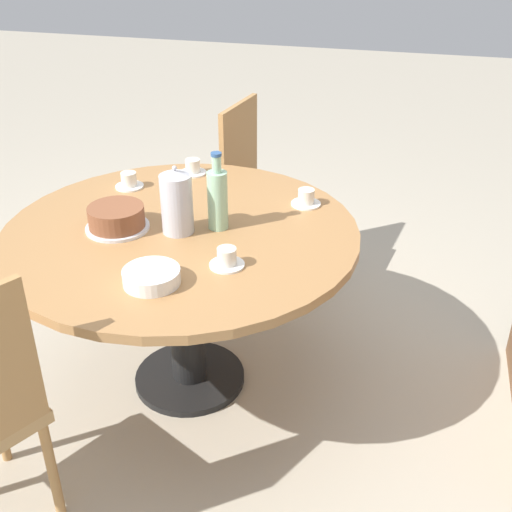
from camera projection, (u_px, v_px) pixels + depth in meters
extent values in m
plane|color=#B2A893|center=(190.00, 380.00, 2.80)|extent=(14.00, 14.00, 0.00)
cylinder|color=black|center=(190.00, 377.00, 2.80)|extent=(0.47, 0.47, 0.03)
cylinder|color=black|center=(186.00, 310.00, 2.62)|extent=(0.15, 0.15, 0.67)
cylinder|color=#9E7042|center=(181.00, 233.00, 2.45)|extent=(1.36, 1.36, 0.04)
cylinder|color=#A87A47|center=(293.00, 266.00, 3.25)|extent=(0.03, 0.03, 0.42)
cylinder|color=#A87A47|center=(316.00, 235.00, 3.54)|extent=(0.03, 0.03, 0.42)
cylinder|color=#A87A47|center=(229.00, 252.00, 3.37)|extent=(0.03, 0.03, 0.42)
cylinder|color=#A87A47|center=(256.00, 224.00, 3.66)|extent=(0.03, 0.03, 0.42)
cube|color=tan|center=(274.00, 204.00, 3.34)|extent=(0.48, 0.48, 0.04)
cube|color=#A87A47|center=(239.00, 150.00, 3.28)|extent=(0.40, 0.09, 0.49)
cylinder|color=#A87A47|center=(52.00, 469.00, 2.10)|extent=(0.03, 0.03, 0.42)
cylinder|color=silver|center=(176.00, 204.00, 2.37)|extent=(0.12, 0.12, 0.23)
cone|color=silver|center=(174.00, 173.00, 2.31)|extent=(0.11, 0.11, 0.02)
sphere|color=silver|center=(174.00, 168.00, 2.30)|extent=(0.02, 0.02, 0.02)
cylinder|color=#99C6A3|center=(218.00, 200.00, 2.40)|extent=(0.08, 0.08, 0.23)
cylinder|color=#99C6A3|center=(216.00, 164.00, 2.33)|extent=(0.03, 0.03, 0.06)
cylinder|color=#2D5184|center=(216.00, 154.00, 2.31)|extent=(0.04, 0.04, 0.01)
cylinder|color=silver|center=(118.00, 227.00, 2.44)|extent=(0.24, 0.24, 0.01)
cylinder|color=brown|center=(116.00, 216.00, 2.42)|extent=(0.21, 0.21, 0.08)
cylinder|color=white|center=(193.00, 173.00, 2.92)|extent=(0.12, 0.12, 0.01)
cylinder|color=silver|center=(193.00, 166.00, 2.91)|extent=(0.07, 0.07, 0.06)
cylinder|color=white|center=(306.00, 204.00, 2.63)|extent=(0.12, 0.12, 0.01)
cylinder|color=silver|center=(306.00, 196.00, 2.61)|extent=(0.07, 0.07, 0.06)
cylinder|color=white|center=(130.00, 186.00, 2.79)|extent=(0.12, 0.12, 0.01)
cylinder|color=silver|center=(129.00, 179.00, 2.77)|extent=(0.07, 0.07, 0.06)
cylinder|color=white|center=(227.00, 265.00, 2.20)|extent=(0.12, 0.12, 0.01)
cylinder|color=silver|center=(227.00, 256.00, 2.18)|extent=(0.07, 0.07, 0.06)
cylinder|color=white|center=(152.00, 282.00, 2.10)|extent=(0.19, 0.19, 0.01)
cylinder|color=white|center=(152.00, 279.00, 2.09)|extent=(0.19, 0.19, 0.01)
cylinder|color=white|center=(152.00, 277.00, 2.09)|extent=(0.19, 0.19, 0.01)
cylinder|color=white|center=(151.00, 274.00, 2.08)|extent=(0.19, 0.19, 0.01)
cylinder|color=white|center=(151.00, 271.00, 2.08)|extent=(0.19, 0.19, 0.01)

